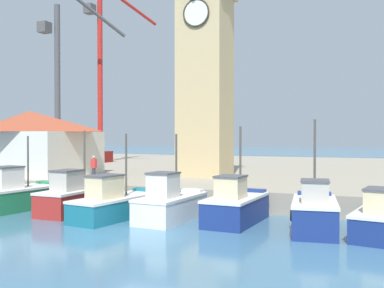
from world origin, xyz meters
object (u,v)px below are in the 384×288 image
Objects in this scene: clock_tower at (205,57)px; warehouse_left at (30,142)px; fishing_boat_mid_left at (170,204)px; port_crane_far at (102,91)px; fishing_boat_left_outer at (77,197)px; port_crane_near at (60,102)px; fishing_boat_mid_right at (315,212)px; dock_worker_near_tower at (94,168)px; fishing_boat_far_left at (18,195)px; fishing_boat_left_inner at (116,203)px; fishing_boat_center at (236,206)px.

warehouse_left is (-12.72, -3.59, -6.07)m from clock_tower.
fishing_boat_mid_left is 30.68m from port_crane_far.
fishing_boat_left_outer is 0.27× the size of port_crane_near.
dock_worker_near_tower is (-14.09, 4.59, 1.16)m from fishing_boat_mid_right.
port_crane_far reaches higher than fishing_boat_far_left.
fishing_boat_far_left is 0.28× the size of port_crane_near.
warehouse_left reaches higher than fishing_boat_left_inner.
dock_worker_near_tower is at bearing -57.51° from port_crane_far.
port_crane_near is at bearing 122.61° from fishing_boat_far_left.
clock_tower reaches higher than fishing_boat_left_outer.
port_crane_near reaches higher than warehouse_left.
fishing_boat_far_left is at bearing -66.33° from port_crane_far.
fishing_boat_center reaches higher than fishing_boat_far_left.
fishing_boat_mid_right is at bearing -50.50° from clock_tower.
dock_worker_near_tower is at bearing -20.03° from warehouse_left.
dock_worker_near_tower is at bearing 148.10° from fishing_boat_mid_left.
port_crane_near reaches higher than dock_worker_near_tower.
fishing_boat_far_left is 8.93m from fishing_boat_mid_left.
warehouse_left is at bearing 143.14° from fishing_boat_left_outer.
port_crane_far is (-16.34, 23.14, 8.15)m from fishing_boat_left_inner.
fishing_boat_center is 19.65m from warehouse_left.
fishing_boat_center is 11.35m from dock_worker_near_tower.
fishing_boat_center is 0.25× the size of clock_tower.
fishing_boat_mid_right is 0.24× the size of port_crane_far.
fishing_boat_center reaches higher than fishing_boat_left_inner.
port_crane_far reaches higher than fishing_boat_center.
warehouse_left reaches higher than dock_worker_near_tower.
fishing_boat_center is 32.17m from port_crane_far.
fishing_boat_mid_right reaches higher than fishing_boat_mid_left.
port_crane_near is 6.66m from port_crane_far.
fishing_boat_mid_right is 16.73m from clock_tower.
dock_worker_near_tower is at bearing 159.01° from fishing_boat_center.
fishing_boat_left_outer reaches higher than fishing_boat_mid_left.
fishing_boat_mid_right is at bearing 3.43° from fishing_boat_left_inner.
fishing_boat_far_left is 1.03× the size of fishing_boat_left_outer.
port_crane_near is at bearing 163.13° from clock_tower.
dock_worker_near_tower is (11.46, -17.99, -6.90)m from port_crane_far.
fishing_boat_mid_left is 14.39m from clock_tower.
fishing_boat_left_outer is (3.51, 0.43, -0.01)m from fishing_boat_far_left.
fishing_boat_mid_right is (15.48, 0.39, 0.00)m from fishing_boat_far_left.
fishing_boat_mid_right reaches higher than dock_worker_near_tower.
fishing_boat_far_left is at bearing -178.18° from fishing_boat_mid_left.
fishing_boat_left_outer is 22.34m from port_crane_near.
fishing_boat_left_outer is at bearing -36.86° from warehouse_left.
warehouse_left is at bearing -75.99° from port_crane_far.
warehouse_left is (-9.79, 7.34, 2.75)m from fishing_boat_left_outer.
fishing_boat_far_left reaches higher than dock_worker_near_tower.
fishing_boat_center is at bearing -34.71° from port_crane_near.
warehouse_left is 10.43m from port_crane_near.
fishing_boat_mid_left reaches higher than fishing_boat_far_left.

